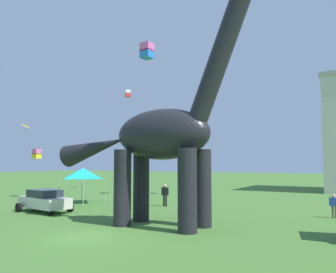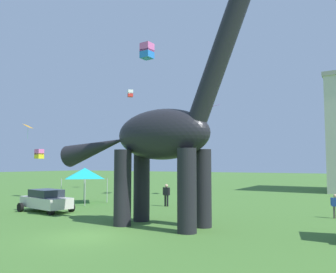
{
  "view_description": "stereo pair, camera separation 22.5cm",
  "coord_description": "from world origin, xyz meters",
  "px_view_note": "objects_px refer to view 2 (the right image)",
  "views": [
    {
      "loc": [
        11.32,
        -12.4,
        3.34
      ],
      "look_at": [
        1.96,
        3.99,
        4.82
      ],
      "focal_mm": 37.42,
      "sensor_mm": 36.0,
      "label": 1
    },
    {
      "loc": [
        11.52,
        -12.28,
        3.34
      ],
      "look_at": [
        1.96,
        3.99,
        4.82
      ],
      "focal_mm": 37.42,
      "sensor_mm": 36.0,
      "label": 2
    }
  ],
  "objects_px": {
    "person_watching_child": "(335,204)",
    "kite_far_left": "(39,154)",
    "kite_drifting": "(214,106)",
    "kite_apex": "(138,142)",
    "parked_sedan_left": "(46,200)",
    "kite_far_right": "(28,126)",
    "person_photographer": "(166,193)",
    "dinosaur_sculpture": "(161,134)",
    "festival_canopy_tent": "(85,173)",
    "kite_high_left": "(130,93)",
    "person_strolling_adult": "(128,196)",
    "kite_trailing": "(147,51)"
  },
  "relations": [
    {
      "from": "person_strolling_adult",
      "to": "kite_drifting",
      "type": "bearing_deg",
      "value": 106.82
    },
    {
      "from": "kite_apex",
      "to": "kite_drifting",
      "type": "height_order",
      "value": "kite_drifting"
    },
    {
      "from": "kite_trailing",
      "to": "kite_far_right",
      "type": "relative_size",
      "value": 0.65
    },
    {
      "from": "kite_trailing",
      "to": "dinosaur_sculpture",
      "type": "bearing_deg",
      "value": 52.32
    },
    {
      "from": "kite_far_left",
      "to": "kite_drifting",
      "type": "distance_m",
      "value": 18.41
    },
    {
      "from": "kite_apex",
      "to": "parked_sedan_left",
      "type": "bearing_deg",
      "value": -81.13
    },
    {
      "from": "person_watching_child",
      "to": "kite_high_left",
      "type": "bearing_deg",
      "value": -26.59
    },
    {
      "from": "person_watching_child",
      "to": "kite_apex",
      "type": "relative_size",
      "value": 0.74
    },
    {
      "from": "kite_trailing",
      "to": "kite_high_left",
      "type": "distance_m",
      "value": 26.89
    },
    {
      "from": "person_strolling_adult",
      "to": "kite_trailing",
      "type": "height_order",
      "value": "kite_trailing"
    },
    {
      "from": "kite_far_left",
      "to": "dinosaur_sculpture",
      "type": "bearing_deg",
      "value": -21.55
    },
    {
      "from": "person_watching_child",
      "to": "kite_trailing",
      "type": "xyz_separation_m",
      "value": [
        -8.36,
        -8.43,
        8.63
      ]
    },
    {
      "from": "person_strolling_adult",
      "to": "kite_trailing",
      "type": "relative_size",
      "value": 1.43
    },
    {
      "from": "person_watching_child",
      "to": "kite_trailing",
      "type": "bearing_deg",
      "value": 45.13
    },
    {
      "from": "person_watching_child",
      "to": "festival_canopy_tent",
      "type": "distance_m",
      "value": 19.38
    },
    {
      "from": "kite_apex",
      "to": "person_watching_child",
      "type": "bearing_deg",
      "value": -19.91
    },
    {
      "from": "festival_canopy_tent",
      "to": "kite_far_right",
      "type": "height_order",
      "value": "kite_far_right"
    },
    {
      "from": "kite_high_left",
      "to": "person_watching_child",
      "type": "bearing_deg",
      "value": -26.49
    },
    {
      "from": "kite_far_left",
      "to": "person_strolling_adult",
      "type": "bearing_deg",
      "value": -1.79
    },
    {
      "from": "kite_high_left",
      "to": "kite_drifting",
      "type": "distance_m",
      "value": 13.84
    },
    {
      "from": "parked_sedan_left",
      "to": "kite_apex",
      "type": "distance_m",
      "value": 15.23
    },
    {
      "from": "parked_sedan_left",
      "to": "kite_far_left",
      "type": "relative_size",
      "value": 4.67
    },
    {
      "from": "kite_apex",
      "to": "kite_far_right",
      "type": "distance_m",
      "value": 11.62
    },
    {
      "from": "person_watching_child",
      "to": "festival_canopy_tent",
      "type": "relative_size",
      "value": 0.47
    },
    {
      "from": "dinosaur_sculpture",
      "to": "kite_high_left",
      "type": "height_order",
      "value": "dinosaur_sculpture"
    },
    {
      "from": "dinosaur_sculpture",
      "to": "person_watching_child",
      "type": "xyz_separation_m",
      "value": [
        7.85,
        7.76,
        -4.06
      ]
    },
    {
      "from": "person_watching_child",
      "to": "kite_far_left",
      "type": "xyz_separation_m",
      "value": [
        -26.81,
        -0.27,
        3.44
      ]
    },
    {
      "from": "parked_sedan_left",
      "to": "kite_drifting",
      "type": "distance_m",
      "value": 19.32
    },
    {
      "from": "kite_far_right",
      "to": "kite_drifting",
      "type": "bearing_deg",
      "value": 44.82
    },
    {
      "from": "kite_far_left",
      "to": "kite_far_right",
      "type": "bearing_deg",
      "value": -55.12
    },
    {
      "from": "dinosaur_sculpture",
      "to": "person_strolling_adult",
      "type": "height_order",
      "value": "dinosaur_sculpture"
    },
    {
      "from": "parked_sedan_left",
      "to": "person_strolling_adult",
      "type": "distance_m",
      "value": 6.78
    },
    {
      "from": "person_strolling_adult",
      "to": "kite_trailing",
      "type": "distance_m",
      "value": 13.72
    },
    {
      "from": "person_photographer",
      "to": "kite_far_left",
      "type": "height_order",
      "value": "kite_far_left"
    },
    {
      "from": "parked_sedan_left",
      "to": "festival_canopy_tent",
      "type": "relative_size",
      "value": 1.42
    },
    {
      "from": "person_strolling_adult",
      "to": "kite_apex",
      "type": "relative_size",
      "value": 0.6
    },
    {
      "from": "person_photographer",
      "to": "kite_apex",
      "type": "height_order",
      "value": "kite_apex"
    },
    {
      "from": "kite_far_left",
      "to": "kite_drifting",
      "type": "height_order",
      "value": "kite_drifting"
    },
    {
      "from": "festival_canopy_tent",
      "to": "kite_apex",
      "type": "height_order",
      "value": "kite_apex"
    },
    {
      "from": "dinosaur_sculpture",
      "to": "kite_trailing",
      "type": "xyz_separation_m",
      "value": [
        -0.51,
        -0.66,
        4.57
      ]
    },
    {
      "from": "dinosaur_sculpture",
      "to": "person_strolling_adult",
      "type": "bearing_deg",
      "value": 169.71
    },
    {
      "from": "dinosaur_sculpture",
      "to": "kite_high_left",
      "type": "distance_m",
      "value": 27.6
    },
    {
      "from": "festival_canopy_tent",
      "to": "kite_far_left",
      "type": "relative_size",
      "value": 3.29
    },
    {
      "from": "person_watching_child",
      "to": "kite_high_left",
      "type": "relative_size",
      "value": 1.6
    },
    {
      "from": "dinosaur_sculpture",
      "to": "person_photographer",
      "type": "bearing_deg",
      "value": 151.71
    },
    {
      "from": "kite_trailing",
      "to": "kite_far_left",
      "type": "distance_m",
      "value": 20.83
    },
    {
      "from": "dinosaur_sculpture",
      "to": "person_watching_child",
      "type": "bearing_deg",
      "value": 77.6
    },
    {
      "from": "dinosaur_sculpture",
      "to": "kite_far_left",
      "type": "bearing_deg",
      "value": -168.65
    },
    {
      "from": "dinosaur_sculpture",
      "to": "kite_drifting",
      "type": "xyz_separation_m",
      "value": [
        -4.08,
        17.1,
        4.37
      ]
    },
    {
      "from": "kite_trailing",
      "to": "kite_high_left",
      "type": "xyz_separation_m",
      "value": [
        -16.66,
        20.89,
        3.02
      ]
    }
  ]
}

